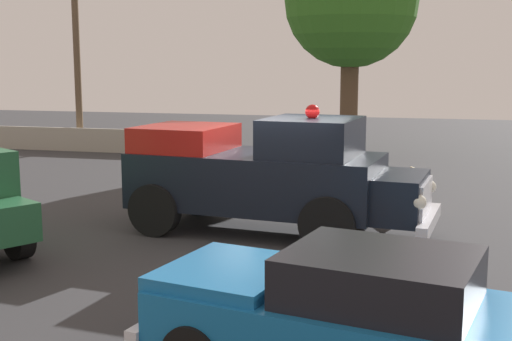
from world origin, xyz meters
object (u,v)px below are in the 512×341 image
vintage_fire_truck (267,174)px  utility_pole (76,44)px  oak_tree_left (351,2)px  traffic_cone (288,287)px  classic_hot_rod (348,314)px  lawn_chair_spare (410,187)px

vintage_fire_truck → utility_pole: utility_pole is taller
oak_tree_left → traffic_cone: size_ratio=12.55×
classic_hot_rod → vintage_fire_truck: bearing=111.3°
oak_tree_left → classic_hot_rod: bearing=-83.2°
utility_pole → traffic_cone: (11.52, -15.10, -3.77)m
classic_hot_rod → lawn_chair_spare: 8.60m
oak_tree_left → traffic_cone: bearing=-86.1°
classic_hot_rod → oak_tree_left: size_ratio=0.58×
classic_hot_rod → oak_tree_left: (-2.16, 18.12, 4.77)m
lawn_chair_spare → utility_pole: 15.84m
classic_hot_rod → lawn_chair_spare: bearing=87.6°
classic_hot_rod → utility_pole: 21.43m
utility_pole → vintage_fire_truck: bearing=-47.2°
lawn_chair_spare → vintage_fire_truck: bearing=-136.1°
utility_pole → classic_hot_rod: bearing=-53.6°
classic_hot_rod → lawn_chair_spare: size_ratio=4.55×
vintage_fire_truck → lawn_chair_spare: bearing=43.9°
vintage_fire_truck → lawn_chair_spare: (2.70, 2.60, -0.61)m
oak_tree_left → traffic_cone: oak_tree_left is taller
classic_hot_rod → utility_pole: bearing=126.4°
classic_hot_rod → oak_tree_left: bearing=96.8°
lawn_chair_spare → oak_tree_left: (-2.53, 9.53, 4.93)m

